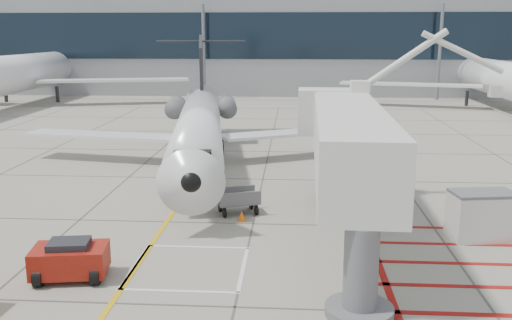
{
  "coord_description": "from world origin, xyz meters",
  "views": [
    {
      "loc": [
        1.76,
        -20.32,
        8.4
      ],
      "look_at": [
        0.0,
        6.0,
        2.5
      ],
      "focal_mm": 40.0,
      "sensor_mm": 36.0,
      "label": 1
    }
  ],
  "objects": [
    {
      "name": "ground_plane",
      "position": [
        0.0,
        0.0,
        0.0
      ],
      "size": [
        260.0,
        260.0,
        0.0
      ],
      "primitive_type": "plane",
      "color": "gray",
      "rests_on": "ground"
    },
    {
      "name": "regional_jet",
      "position": [
        -3.93,
        12.8,
        4.01
      ],
      "size": [
        28.3,
        33.67,
        8.01
      ],
      "primitive_type": null,
      "rotation": [
        0.0,
        0.0,
        0.14
      ],
      "color": "white",
      "rests_on": "ground_plane"
    },
    {
      "name": "jet_bridge",
      "position": [
        3.98,
        1.98,
        3.63
      ],
      "size": [
        9.03,
        18.35,
        7.26
      ],
      "primitive_type": null,
      "rotation": [
        0.0,
        0.0,
        -0.02
      ],
      "color": "silver",
      "rests_on": "ground_plane"
    },
    {
      "name": "pushback_tug",
      "position": [
        -5.93,
        -2.24,
        0.74
      ],
      "size": [
        2.73,
        1.95,
        1.47
      ],
      "primitive_type": null,
      "rotation": [
        0.0,
        0.0,
        0.16
      ],
      "color": "maroon",
      "rests_on": "ground_plane"
    },
    {
      "name": "baggage_cart",
      "position": [
        -0.82,
        5.5,
        0.62
      ],
      "size": [
        2.25,
        1.82,
        1.23
      ],
      "primitive_type": null,
      "rotation": [
        0.0,
        0.0,
        0.34
      ],
      "color": "#5A595E",
      "rests_on": "ground_plane"
    },
    {
      "name": "ground_power_unit",
      "position": [
        9.59,
        2.76,
        1.01
      ],
      "size": [
        2.74,
        1.85,
        2.02
      ],
      "primitive_type": null,
      "rotation": [
        0.0,
        0.0,
        0.15
      ],
      "color": "silver",
      "rests_on": "ground_plane"
    },
    {
      "name": "cone_nose",
      "position": [
        -3.55,
        6.14,
        0.22
      ],
      "size": [
        0.32,
        0.32,
        0.44
      ],
      "primitive_type": "cone",
      "color": "#F7490D",
      "rests_on": "ground_plane"
    },
    {
      "name": "cone_side",
      "position": [
        -0.54,
        4.37,
        0.25
      ],
      "size": [
        0.35,
        0.35,
        0.49
      ],
      "primitive_type": "cone",
      "color": "orange",
      "rests_on": "ground_plane"
    },
    {
      "name": "terminal_building",
      "position": [
        10.0,
        70.0,
        7.0
      ],
      "size": [
        180.0,
        28.0,
        14.0
      ],
      "primitive_type": "cube",
      "color": "gray",
      "rests_on": "ground_plane"
    },
    {
      "name": "terminal_glass_band",
      "position": [
        10.0,
        55.95,
        8.0
      ],
      "size": [
        180.0,
        0.1,
        6.0
      ],
      "primitive_type": "cube",
      "color": "black",
      "rests_on": "ground_plane"
    },
    {
      "name": "bg_aircraft_b",
      "position": [
        -30.7,
        46.0,
        6.57
      ],
      "size": [
        39.39,
        43.77,
        13.13
      ],
      "primitive_type": null,
      "color": "silver",
      "rests_on": "ground_plane"
    },
    {
      "name": "bg_aircraft_c",
      "position": [
        24.96,
        46.0,
        5.93
      ],
      "size": [
        35.61,
        39.57,
        11.87
      ],
      "primitive_type": null,
      "color": "silver",
      "rests_on": "ground_plane"
    }
  ]
}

